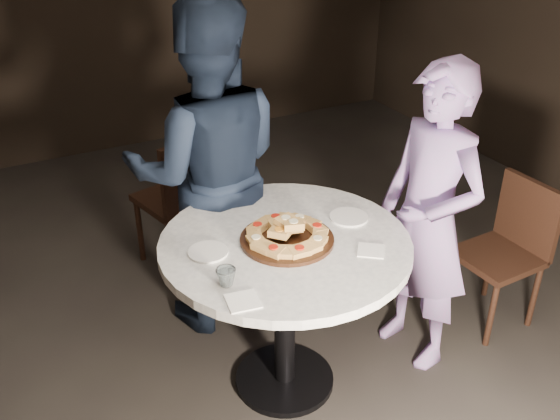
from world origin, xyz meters
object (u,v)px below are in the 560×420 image
table (285,269)px  serving_board (287,239)px  chair_far (184,194)px  diner_navy (209,172)px  chair_right (510,243)px  water_glass (226,277)px  diner_teal (429,221)px  focaccia_pile (287,232)px

table → serving_board: bearing=-79.9°
table → serving_board: size_ratio=3.55×
chair_far → serving_board: bearing=79.0°
diner_navy → chair_right: bearing=171.0°
water_glass → diner_teal: 1.13m
table → serving_board: 0.17m
water_glass → chair_far: 1.49m
chair_far → diner_teal: (0.81, -1.31, 0.26)m
focaccia_pile → diner_teal: (0.75, -0.08, -0.10)m
focaccia_pile → water_glass: 0.42m
serving_board → diner_navy: bearing=96.8°
table → chair_far: (-0.06, 1.22, -0.16)m
chair_right → diner_navy: 1.71m
table → chair_right: size_ratio=1.77×
serving_board → chair_right: serving_board is taller
diner_teal → focaccia_pile: bearing=-104.0°
water_glass → diner_navy: (0.29, 0.90, 0.02)m
chair_far → focaccia_pile: bearing=79.1°
serving_board → water_glass: (-0.37, -0.18, 0.03)m
serving_board → diner_navy: size_ratio=0.23×
focaccia_pile → water_glass: bearing=-154.1°
chair_far → water_glass: bearing=63.7°
focaccia_pile → diner_teal: 0.76m
table → focaccia_pile: focaccia_pile is taller
water_glass → chair_right: 1.80m
table → focaccia_pile: (0.00, -0.01, 0.20)m
serving_board → diner_navy: 0.72m
table → diner_teal: (0.75, -0.09, 0.11)m
table → chair_right: 1.39m
chair_right → diner_teal: (-0.62, -0.00, 0.31)m
table → diner_teal: diner_teal is taller
focaccia_pile → water_glass: (-0.37, -0.18, -0.01)m
table → diner_navy: bearing=96.7°
water_glass → diner_navy: size_ratio=0.04×
focaccia_pile → water_glass: focaccia_pile is taller
chair_right → diner_teal: 0.70m
serving_board → focaccia_pile: focaccia_pile is taller
diner_teal → chair_right: bearing=82.5°
water_glass → diner_teal: (1.12, 0.10, -0.09)m
water_glass → chair_right: water_glass is taller
table → diner_teal: bearing=-7.0°
diner_navy → water_glass: bearing=91.6°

